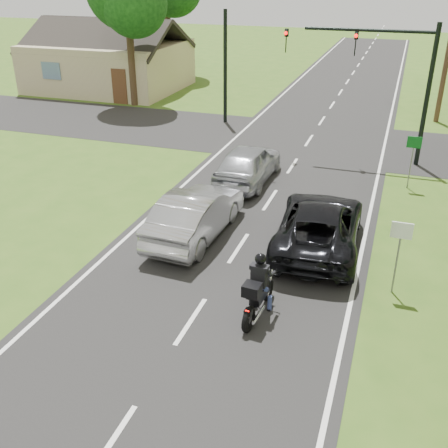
{
  "coord_description": "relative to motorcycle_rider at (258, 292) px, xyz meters",
  "views": [
    {
      "loc": [
        4.24,
        -9.85,
        8.0
      ],
      "look_at": [
        -0.15,
        3.0,
        1.3
      ],
      "focal_mm": 42.0,
      "sensor_mm": 36.0,
      "label": 1
    }
  ],
  "objects": [
    {
      "name": "silver_sedan",
      "position": [
        -3.09,
        3.57,
        0.09
      ],
      "size": [
        1.87,
        4.84,
        1.57
      ],
      "primitive_type": "imported",
      "rotation": [
        0.0,
        0.0,
        3.1
      ],
      "color": "#A8A9AD",
      "rests_on": "road"
    },
    {
      "name": "ground",
      "position": [
        -1.52,
        -0.78,
        -0.7
      ],
      "size": [
        140.0,
        140.0,
        0.0
      ],
      "primitive_type": "plane",
      "color": "#335618",
      "rests_on": "ground"
    },
    {
      "name": "cross_road",
      "position": [
        -1.52,
        15.22,
        -0.7
      ],
      "size": [
        60.0,
        7.0,
        0.01
      ],
      "primitive_type": "cube",
      "color": "black",
      "rests_on": "ground"
    },
    {
      "name": "silver_suv",
      "position": [
        -2.86,
        8.77,
        0.1
      ],
      "size": [
        1.95,
        4.67,
        1.58
      ],
      "primitive_type": "imported",
      "rotation": [
        0.0,
        0.0,
        3.12
      ],
      "color": "#A5A8AD",
      "rests_on": "road"
    },
    {
      "name": "signal_pole_far",
      "position": [
        -6.72,
        17.22,
        2.3
      ],
      "size": [
        0.2,
        0.2,
        6.0
      ],
      "primitive_type": "cylinder",
      "color": "black",
      "rests_on": "ground"
    },
    {
      "name": "house",
      "position": [
        -17.52,
        23.22,
        1.07
      ],
      "size": [
        10.2,
        8.0,
        4.84
      ],
      "color": "tan",
      "rests_on": "ground"
    },
    {
      "name": "sign_green",
      "position": [
        3.38,
        10.2,
        0.89
      ],
      "size": [
        0.55,
        0.07,
        2.12
      ],
      "color": "slate",
      "rests_on": "ground"
    },
    {
      "name": "road",
      "position": [
        -1.52,
        9.22,
        -0.7
      ],
      "size": [
        8.0,
        100.0,
        0.01
      ],
      "primitive_type": "cube",
      "color": "black",
      "rests_on": "ground"
    },
    {
      "name": "sign_white",
      "position": [
        3.18,
        2.2,
        0.89
      ],
      "size": [
        0.55,
        0.07,
        2.12
      ],
      "color": "slate",
      "rests_on": "ground"
    },
    {
      "name": "motorcycle_rider",
      "position": [
        0.0,
        0.0,
        0.0
      ],
      "size": [
        0.6,
        2.08,
        1.79
      ],
      "rotation": [
        0.0,
        0.0,
        -0.08
      ],
      "color": "black",
      "rests_on": "ground"
    },
    {
      "name": "dark_suv",
      "position": [
        0.81,
        4.15,
        0.06
      ],
      "size": [
        2.79,
        5.51,
        1.49
      ],
      "primitive_type": "imported",
      "rotation": [
        0.0,
        0.0,
        3.2
      ],
      "color": "black",
      "rests_on": "road"
    },
    {
      "name": "traffic_signal",
      "position": [
        1.82,
        13.22,
        3.43
      ],
      "size": [
        6.38,
        0.44,
        6.0
      ],
      "color": "black",
      "rests_on": "ground"
    }
  ]
}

